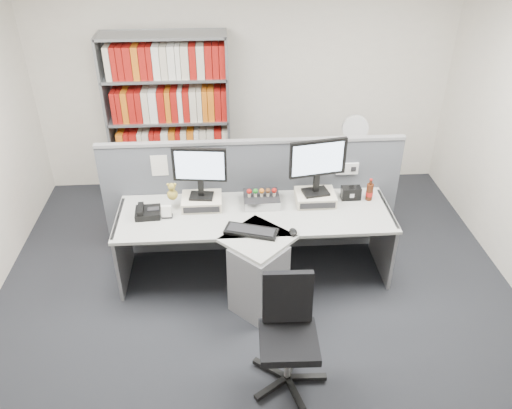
{
  "coord_description": "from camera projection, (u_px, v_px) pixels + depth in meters",
  "views": [
    {
      "loc": [
        -0.26,
        -3.25,
        3.37
      ],
      "look_at": [
        0.0,
        0.65,
        0.92
      ],
      "focal_mm": 36.12,
      "sensor_mm": 36.0,
      "label": 1
    }
  ],
  "objects": [
    {
      "name": "figurines",
      "position": [
        262.0,
        192.0,
        4.92
      ],
      "size": [
        0.29,
        0.05,
        0.09
      ],
      "color": "beige",
      "rests_on": "desktop_pc"
    },
    {
      "name": "speaker",
      "position": [
        351.0,
        193.0,
        5.05
      ],
      "size": [
        0.19,
        0.1,
        0.13
      ],
      "primitive_type": "cube",
      "color": "black",
      "rests_on": "desk"
    },
    {
      "name": "plush_toy",
      "position": [
        172.0,
        192.0,
        4.84
      ],
      "size": [
        0.1,
        0.1,
        0.18
      ],
      "color": "olive",
      "rests_on": "monitor_riser_left"
    },
    {
      "name": "monitor_riser_left",
      "position": [
        202.0,
        202.0,
        4.94
      ],
      "size": [
        0.38,
        0.31,
        0.1
      ],
      "color": "beige",
      "rests_on": "desk"
    },
    {
      "name": "filing_cabinet",
      "position": [
        349.0,
        182.0,
        6.12
      ],
      "size": [
        0.45,
        0.61,
        0.7
      ],
      "color": "gray",
      "rests_on": "ground"
    },
    {
      "name": "cola_bottle",
      "position": [
        369.0,
        192.0,
        5.02
      ],
      "size": [
        0.07,
        0.07,
        0.23
      ],
      "color": "#3F190A",
      "rests_on": "desk"
    },
    {
      "name": "monitor_left",
      "position": [
        200.0,
        169.0,
        4.75
      ],
      "size": [
        0.5,
        0.19,
        0.51
      ],
      "color": "black",
      "rests_on": "monitor_riser_left"
    },
    {
      "name": "desktop_pc",
      "position": [
        262.0,
        199.0,
        4.98
      ],
      "size": [
        0.34,
        0.3,
        0.09
      ],
      "color": "black",
      "rests_on": "desk"
    },
    {
      "name": "room_shell",
      "position": [
        262.0,
        148.0,
        3.6
      ],
      "size": [
        5.04,
        5.54,
        2.72
      ],
      "color": "white",
      "rests_on": "ground"
    },
    {
      "name": "desk_fan",
      "position": [
        355.0,
        131.0,
        5.77
      ],
      "size": [
        0.29,
        0.17,
        0.49
      ],
      "color": "white",
      "rests_on": "filing_cabinet"
    },
    {
      "name": "partition",
      "position": [
        253.0,
        196.0,
        5.26
      ],
      "size": [
        3.0,
        0.08,
        1.27
      ],
      "color": "#555961",
      "rests_on": "ground"
    },
    {
      "name": "monitor_riser_right",
      "position": [
        315.0,
        198.0,
        5.0
      ],
      "size": [
        0.38,
        0.31,
        0.1
      ],
      "color": "beige",
      "rests_on": "desk"
    },
    {
      "name": "mouse",
      "position": [
        293.0,
        232.0,
        4.56
      ],
      "size": [
        0.07,
        0.11,
        0.04
      ],
      "primitive_type": "ellipsoid",
      "color": "black",
      "rests_on": "desk"
    },
    {
      "name": "ground",
      "position": [
        261.0,
        331.0,
        4.55
      ],
      "size": [
        5.5,
        5.5,
        0.0
      ],
      "primitive_type": "plane",
      "color": "#26282D",
      "rests_on": "ground"
    },
    {
      "name": "monitor_right",
      "position": [
        318.0,
        162.0,
        4.8
      ],
      "size": [
        0.55,
        0.22,
        0.56
      ],
      "color": "black",
      "rests_on": "monitor_riser_right"
    },
    {
      "name": "desk_calendar",
      "position": [
        167.0,
        212.0,
        4.77
      ],
      "size": [
        0.1,
        0.08,
        0.12
      ],
      "color": "black",
      "rests_on": "desk"
    },
    {
      "name": "desk",
      "position": [
        256.0,
        250.0,
        4.81
      ],
      "size": [
        2.6,
        1.2,
        0.72
      ],
      "color": "#AEAFA8",
      "rests_on": "ground"
    },
    {
      "name": "desk_phone",
      "position": [
        147.0,
        212.0,
        4.8
      ],
      "size": [
        0.24,
        0.22,
        0.1
      ],
      "color": "black",
      "rests_on": "desk"
    },
    {
      "name": "shelving_unit",
      "position": [
        170.0,
        122.0,
        6.05
      ],
      "size": [
        1.41,
        0.4,
        2.0
      ],
      "color": "gray",
      "rests_on": "ground"
    },
    {
      "name": "office_chair",
      "position": [
        288.0,
        330.0,
        3.89
      ],
      "size": [
        0.59,
        0.61,
        0.92
      ],
      "color": "silver",
      "rests_on": "ground"
    },
    {
      "name": "keyboard",
      "position": [
        251.0,
        231.0,
        4.58
      ],
      "size": [
        0.5,
        0.32,
        0.03
      ],
      "color": "black",
      "rests_on": "desk"
    }
  ]
}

